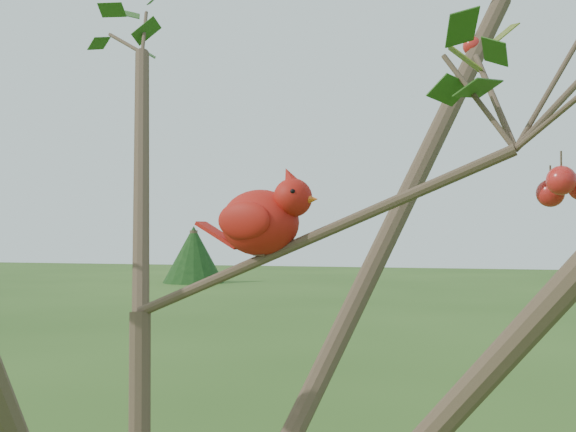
% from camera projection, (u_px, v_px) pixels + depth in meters
% --- Properties ---
extents(crabapple_tree, '(2.35, 2.05, 2.95)m').
position_uv_depth(crabapple_tree, '(148.00, 207.00, 1.07)').
color(crabapple_tree, '#423223').
rests_on(crabapple_tree, ground).
extents(cardinal, '(0.22, 0.13, 0.15)m').
position_uv_depth(cardinal, '(264.00, 219.00, 1.13)').
color(cardinal, red).
rests_on(cardinal, ground).
extents(distant_trees, '(42.70, 15.61, 3.18)m').
position_uv_depth(distant_trees, '(391.00, 251.00, 24.51)').
color(distant_trees, '#423223').
rests_on(distant_trees, ground).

